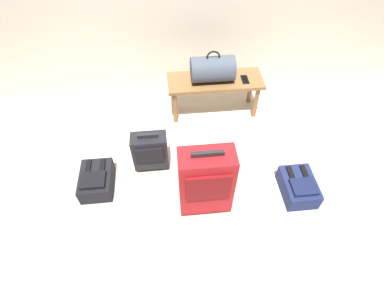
# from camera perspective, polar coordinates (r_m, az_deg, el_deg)

# --- Properties ---
(ground_plane) EXTENTS (6.60, 6.60, 0.00)m
(ground_plane) POSITION_cam_1_polar(r_m,az_deg,el_deg) (2.78, 2.42, -8.95)
(ground_plane) COLOR beige
(bench) EXTENTS (1.00, 0.36, 0.44)m
(bench) POSITION_cam_1_polar(r_m,az_deg,el_deg) (3.26, 4.37, 11.16)
(bench) COLOR olive
(bench) RESTS_ON ground
(duffel_bag_slate) EXTENTS (0.44, 0.26, 0.34)m
(duffel_bag_slate) POSITION_cam_1_polar(r_m,az_deg,el_deg) (3.13, 3.93, 14.04)
(duffel_bag_slate) COLOR #475160
(duffel_bag_slate) RESTS_ON bench
(cell_phone) EXTENTS (0.07, 0.14, 0.01)m
(cell_phone) POSITION_cam_1_polar(r_m,az_deg,el_deg) (3.25, 10.02, 12.01)
(cell_phone) COLOR black
(cell_phone) RESTS_ON bench
(suitcase_upright_red) EXTENTS (0.43, 0.24, 0.73)m
(suitcase_upright_red) POSITION_cam_1_polar(r_m,az_deg,el_deg) (2.39, 2.67, -7.11)
(suitcase_upright_red) COLOR red
(suitcase_upright_red) RESTS_ON ground
(suitcase_small_charcoal) EXTENTS (0.32, 0.19, 0.46)m
(suitcase_small_charcoal) POSITION_cam_1_polar(r_m,az_deg,el_deg) (2.78, -7.98, -1.30)
(suitcase_small_charcoal) COLOR black
(suitcase_small_charcoal) RESTS_ON ground
(backpack_navy) EXTENTS (0.28, 0.38, 0.21)m
(backpack_navy) POSITION_cam_1_polar(r_m,az_deg,el_deg) (2.86, 19.59, -7.67)
(backpack_navy) COLOR navy
(backpack_navy) RESTS_ON ground
(backpack_dark) EXTENTS (0.28, 0.38, 0.21)m
(backpack_dark) POSITION_cam_1_polar(r_m,az_deg,el_deg) (2.87, -17.70, -6.59)
(backpack_dark) COLOR black
(backpack_dark) RESTS_ON ground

